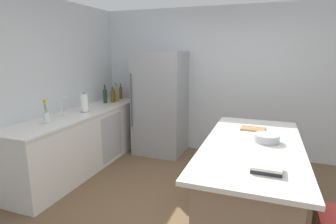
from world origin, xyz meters
TOP-DOWN VIEW (x-y plane):
  - ground_plane at (0.00, 0.00)m, footprint 7.20×7.20m
  - wall_rear at (0.00, 2.25)m, footprint 6.00×0.10m
  - wall_left at (-2.45, 0.00)m, footprint 0.10×6.00m
  - counter_run_left at (-2.08, 0.74)m, footprint 0.66×2.75m
  - kitchen_island at (0.51, 0.11)m, footprint 0.96×2.11m
  - refrigerator at (-1.19, 1.83)m, footprint 0.86×0.77m
  - sink_faucet at (-2.13, 0.38)m, footprint 0.15×0.05m
  - flower_vase at (-2.05, -0.00)m, footprint 0.08×0.08m
  - paper_towel_roll at (-2.02, 0.76)m, footprint 0.14×0.14m
  - vinegar_bottle at (-2.10, 2.00)m, footprint 0.06×0.06m
  - gin_bottle at (-2.16, 1.91)m, footprint 0.07×0.07m
  - syrup_bottle at (-2.16, 1.80)m, footprint 0.07×0.07m
  - olive_oil_bottle at (-2.01, 1.71)m, footprint 0.06×0.06m
  - whiskey_bottle at (-2.06, 1.63)m, footprint 0.08×0.08m
  - wine_bottle at (-2.14, 1.52)m, footprint 0.07×0.07m
  - cookbook_stack at (0.64, -0.55)m, footprint 0.24×0.19m
  - mixing_bowl at (0.64, 0.21)m, footprint 0.26×0.26m
  - cutting_board at (0.48, 0.64)m, footprint 0.29×0.21m

SIDE VIEW (x-z plane):
  - ground_plane at x=0.00m, z-range 0.00..0.00m
  - counter_run_left at x=-2.08m, z-range 0.00..0.92m
  - kitchen_island at x=0.51m, z-range 0.01..0.92m
  - refrigerator at x=-1.19m, z-range 0.00..1.84m
  - cutting_board at x=0.48m, z-range 0.92..0.94m
  - cookbook_stack at x=0.64m, z-range 0.92..0.97m
  - mixing_bowl at x=0.64m, z-range 0.92..1.00m
  - syrup_bottle at x=-2.16m, z-range 0.89..1.14m
  - whiskey_bottle at x=-2.06m, z-range 0.89..1.16m
  - flower_vase at x=-2.05m, z-range 0.86..1.19m
  - vinegar_bottle at x=-2.10m, z-range 0.89..1.19m
  - olive_oil_bottle at x=-2.01m, z-range 0.89..1.21m
  - wine_bottle at x=-2.14m, z-range 0.89..1.22m
  - gin_bottle at x=-2.16m, z-range 0.89..1.21m
  - paper_towel_roll at x=-2.02m, z-range 0.90..1.21m
  - sink_faucet at x=-2.13m, z-range 0.93..1.23m
  - wall_rear at x=0.00m, z-range 0.00..2.60m
  - wall_left at x=-2.45m, z-range 0.00..2.60m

